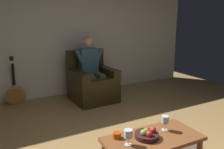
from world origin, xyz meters
TOP-DOWN VIEW (x-y plane):
  - wall_back at (0.00, -3.14)m, footprint 6.32×0.06m
  - armchair at (-0.33, -2.48)m, footprint 0.85×0.86m
  - person_seated at (-0.33, -2.51)m, footprint 0.63×0.59m
  - coffee_table at (0.03, -0.04)m, footprint 1.06×0.54m
  - guitar at (1.09, -2.94)m, footprint 0.36×0.32m
  - wine_glass_near at (-0.18, -0.11)m, footprint 0.08×0.08m
  - wine_glass_far at (0.35, -0.04)m, footprint 0.08×0.08m
  - fruit_bowl at (0.10, -0.06)m, footprint 0.25×0.25m
  - candle_jar at (0.38, -0.21)m, footprint 0.09×0.09m

SIDE VIEW (x-z plane):
  - guitar at x=1.09m, z-range -0.25..0.68m
  - armchair at x=-0.33m, z-range -0.16..0.85m
  - coffee_table at x=0.03m, z-range 0.14..0.55m
  - candle_jar at x=0.38m, z-range 0.40..0.47m
  - fruit_bowl at x=0.10m, z-range 0.39..0.50m
  - wine_glass_far at x=0.35m, z-range 0.43..0.60m
  - wine_glass_near at x=-0.18m, z-range 0.44..0.61m
  - person_seated at x=-0.33m, z-range 0.05..1.36m
  - wall_back at x=0.00m, z-range 0.00..2.63m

